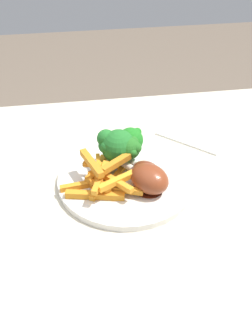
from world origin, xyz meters
TOP-DOWN VIEW (x-y plane):
  - dining_table at (0.00, 0.00)m, footprint 1.22×0.64m
  - dinner_plate at (0.06, 0.01)m, footprint 0.25×0.25m
  - broccoli_floret_front at (0.07, 0.03)m, footprint 0.04×0.05m
  - broccoli_floret_middle at (0.07, 0.06)m, footprint 0.06×0.06m
  - broccoli_floret_back at (0.05, 0.04)m, footprint 0.07×0.06m
  - carrot_fries_pile at (0.02, -0.01)m, footprint 0.14×0.13m
  - chicken_drumstick_near at (0.09, -0.03)m, footprint 0.10×0.12m
  - chicken_drumstick_far at (0.09, -0.02)m, footprint 0.08×0.12m
  - napkin at (0.26, 0.17)m, footprint 0.22×0.22m

SIDE VIEW (x-z plane):
  - dining_table at x=0.00m, z-range 0.26..1.00m
  - napkin at x=0.26m, z-range 0.75..0.75m
  - dinner_plate at x=0.06m, z-range 0.75..0.76m
  - carrot_fries_pile at x=0.02m, z-range 0.75..0.80m
  - chicken_drumstick_far at x=0.09m, z-range 0.76..0.80m
  - chicken_drumstick_near at x=0.09m, z-range 0.76..0.80m
  - broccoli_floret_middle at x=0.07m, z-range 0.77..0.83m
  - broccoli_floret_back at x=0.05m, z-range 0.77..0.84m
  - broccoli_floret_front at x=0.07m, z-range 0.77..0.84m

